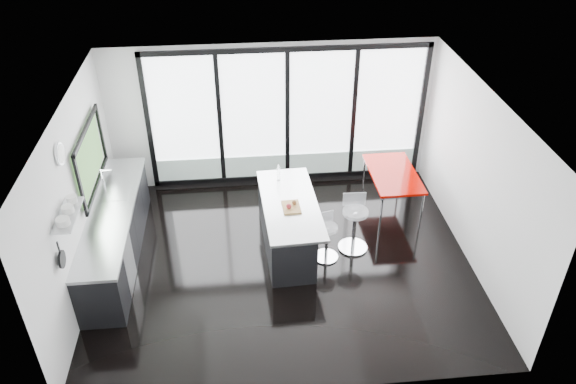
{
  "coord_description": "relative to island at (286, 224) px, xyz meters",
  "views": [
    {
      "loc": [
        -0.62,
        -6.96,
        6.01
      ],
      "look_at": [
        0.1,
        0.3,
        1.15
      ],
      "focal_mm": 35.0,
      "sensor_mm": 36.0,
      "label": 1
    }
  ],
  "objects": [
    {
      "name": "wall_back",
      "position": [
        0.2,
        2.04,
        0.84
      ],
      "size": [
        6.0,
        0.09,
        2.8
      ],
      "color": "silver",
      "rests_on": "ground"
    },
    {
      "name": "wall_right",
      "position": [
        2.92,
        -0.42,
        0.96
      ],
      "size": [
        0.0,
        5.0,
        2.8
      ],
      "primitive_type": "cube",
      "color": "silver",
      "rests_on": "ground"
    },
    {
      "name": "bar_stool_far",
      "position": [
        1.11,
        -0.2,
        -0.05
      ],
      "size": [
        0.5,
        0.5,
        0.77
      ],
      "primitive_type": "cylinder",
      "rotation": [
        0.0,
        0.0,
        -0.03
      ],
      "color": "silver",
      "rests_on": "floor"
    },
    {
      "name": "counter_cabinets",
      "position": [
        -2.75,
        -0.02,
        0.03
      ],
      "size": [
        0.69,
        3.24,
        1.36
      ],
      "color": "black",
      "rests_on": "floor"
    },
    {
      "name": "red_table",
      "position": [
        2.01,
        0.88,
        -0.05
      ],
      "size": [
        0.83,
        1.43,
        0.76
      ],
      "primitive_type": "cube",
      "rotation": [
        0.0,
        0.0,
        0.01
      ],
      "color": "#A50700",
      "rests_on": "floor"
    },
    {
      "name": "wall_left",
      "position": [
        -3.05,
        -0.15,
        1.13
      ],
      "size": [
        0.26,
        5.0,
        2.8
      ],
      "color": "silver",
      "rests_on": "ground"
    },
    {
      "name": "bar_stool_near",
      "position": [
        0.62,
        -0.39,
        -0.12
      ],
      "size": [
        0.48,
        0.48,
        0.64
      ],
      "primitive_type": "cylinder",
      "rotation": [
        0.0,
        0.0,
        0.22
      ],
      "color": "silver",
      "rests_on": "floor"
    },
    {
      "name": "island",
      "position": [
        0.0,
        0.0,
        0.0
      ],
      "size": [
        0.98,
        2.14,
        1.11
      ],
      "color": "black",
      "rests_on": "floor"
    },
    {
      "name": "ceiling",
      "position": [
        -0.08,
        -0.42,
        2.36
      ],
      "size": [
        6.0,
        5.0,
        0.0
      ],
      "primitive_type": "cube",
      "color": "white",
      "rests_on": "wall_back"
    },
    {
      "name": "wall_front",
      "position": [
        -0.08,
        -2.92,
        0.96
      ],
      "size": [
        6.0,
        0.0,
        2.8
      ],
      "primitive_type": "cube",
      "color": "silver",
      "rests_on": "ground"
    },
    {
      "name": "floor",
      "position": [
        -0.08,
        -0.42,
        -0.44
      ],
      "size": [
        6.0,
        5.0,
        0.0
      ],
      "primitive_type": "cube",
      "color": "black",
      "rests_on": "ground"
    }
  ]
}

